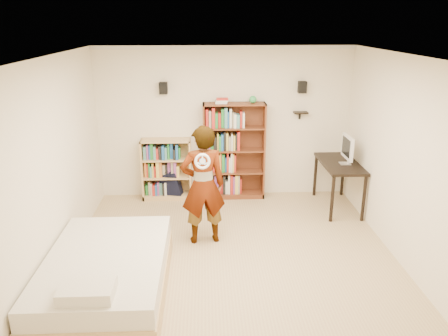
% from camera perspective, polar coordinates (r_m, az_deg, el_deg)
% --- Properties ---
extents(ground, '(4.50, 5.00, 0.01)m').
position_cam_1_polar(ground, '(6.02, 1.14, -12.31)').
color(ground, tan).
rests_on(ground, ground).
extents(room_shell, '(4.52, 5.02, 2.71)m').
position_cam_1_polar(room_shell, '(5.32, 1.27, 4.14)').
color(room_shell, '#EBE5C9').
rests_on(room_shell, ground).
extents(crown_molding, '(4.50, 5.00, 0.06)m').
position_cam_1_polar(crown_molding, '(5.17, 1.34, 13.92)').
color(crown_molding, silver).
rests_on(crown_molding, room_shell).
extents(speaker_left, '(0.14, 0.12, 0.20)m').
position_cam_1_polar(speaker_left, '(7.65, -7.93, 10.30)').
color(speaker_left, black).
rests_on(speaker_left, room_shell).
extents(speaker_right, '(0.14, 0.12, 0.20)m').
position_cam_1_polar(speaker_right, '(7.81, 10.19, 10.36)').
color(speaker_right, black).
rests_on(speaker_right, room_shell).
extents(wall_shelf, '(0.25, 0.16, 0.02)m').
position_cam_1_polar(wall_shelf, '(7.89, 9.99, 7.14)').
color(wall_shelf, black).
rests_on(wall_shelf, room_shell).
extents(tall_bookshelf, '(1.10, 0.32, 1.74)m').
position_cam_1_polar(tall_bookshelf, '(7.82, 1.31, 2.17)').
color(tall_bookshelf, brown).
rests_on(tall_bookshelf, ground).
extents(low_bookshelf, '(0.88, 0.33, 1.10)m').
position_cam_1_polar(low_bookshelf, '(7.93, -7.49, -0.16)').
color(low_bookshelf, '#DAB175').
rests_on(low_bookshelf, ground).
extents(computer_desk, '(0.60, 1.21, 0.82)m').
position_cam_1_polar(computer_desk, '(7.76, 14.67, -2.17)').
color(computer_desk, black).
rests_on(computer_desk, ground).
extents(imac, '(0.14, 0.49, 0.48)m').
position_cam_1_polar(imac, '(7.50, 15.66, 2.26)').
color(imac, white).
rests_on(imac, computer_desk).
extents(daybed, '(1.39, 2.14, 0.63)m').
position_cam_1_polar(daybed, '(5.47, -15.10, -12.64)').
color(daybed, white).
rests_on(daybed, ground).
extents(person, '(0.70, 0.52, 1.75)m').
position_cam_1_polar(person, '(6.21, -2.76, -2.28)').
color(person, black).
rests_on(person, ground).
extents(wii_wheel, '(0.21, 0.08, 0.22)m').
position_cam_1_polar(wii_wheel, '(5.75, -2.83, 0.87)').
color(wii_wheel, white).
rests_on(wii_wheel, person).
extents(navy_bag, '(0.42, 0.32, 0.51)m').
position_cam_1_polar(navy_bag, '(8.02, -6.92, -2.19)').
color(navy_bag, black).
rests_on(navy_bag, ground).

